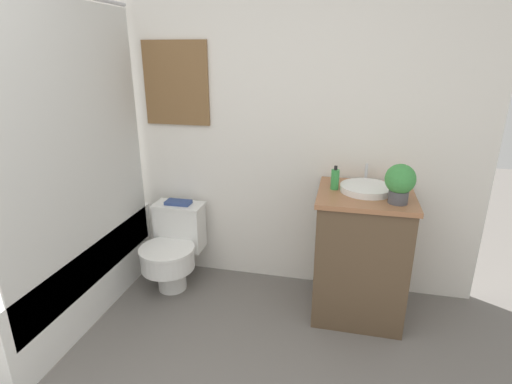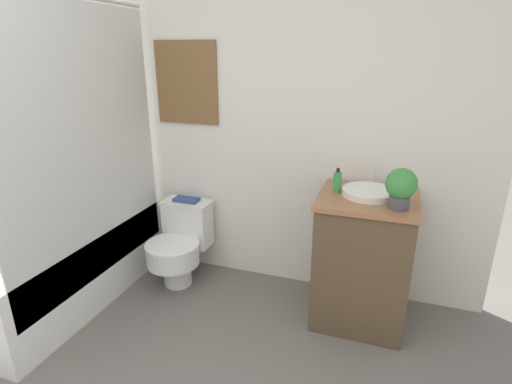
{
  "view_description": "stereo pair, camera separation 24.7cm",
  "coord_description": "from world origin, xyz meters",
  "px_view_note": "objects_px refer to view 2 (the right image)",
  "views": [
    {
      "loc": [
        0.84,
        -0.5,
        1.67
      ],
      "look_at": [
        0.31,
        1.77,
        0.85
      ],
      "focal_mm": 28.0,
      "sensor_mm": 36.0,
      "label": 1
    },
    {
      "loc": [
        1.08,
        -0.44,
        1.67
      ],
      "look_at": [
        0.31,
        1.77,
        0.85
      ],
      "focal_mm": 28.0,
      "sensor_mm": 36.0,
      "label": 2
    }
  ],
  "objects_px": {
    "soap_bottle": "(337,182)",
    "potted_plant": "(401,187)",
    "toilet": "(180,243)",
    "sink": "(369,192)",
    "book_on_tank": "(186,200)"
  },
  "relations": [
    {
      "from": "soap_bottle",
      "to": "book_on_tank",
      "type": "relative_size",
      "value": 0.81
    },
    {
      "from": "toilet",
      "to": "sink",
      "type": "xyz_separation_m",
      "value": [
        1.33,
        0.0,
        0.56
      ]
    },
    {
      "from": "sink",
      "to": "soap_bottle",
      "type": "bearing_deg",
      "value": 178.92
    },
    {
      "from": "sink",
      "to": "potted_plant",
      "type": "height_order",
      "value": "potted_plant"
    },
    {
      "from": "soap_bottle",
      "to": "potted_plant",
      "type": "height_order",
      "value": "potted_plant"
    },
    {
      "from": "toilet",
      "to": "soap_bottle",
      "type": "distance_m",
      "value": 1.29
    },
    {
      "from": "toilet",
      "to": "book_on_tank",
      "type": "bearing_deg",
      "value": 90.0
    },
    {
      "from": "soap_bottle",
      "to": "potted_plant",
      "type": "bearing_deg",
      "value": -24.92
    },
    {
      "from": "sink",
      "to": "book_on_tank",
      "type": "distance_m",
      "value": 1.36
    },
    {
      "from": "sink",
      "to": "soap_bottle",
      "type": "relative_size",
      "value": 2.35
    },
    {
      "from": "toilet",
      "to": "sink",
      "type": "height_order",
      "value": "sink"
    },
    {
      "from": "potted_plant",
      "to": "book_on_tank",
      "type": "distance_m",
      "value": 1.57
    },
    {
      "from": "toilet",
      "to": "potted_plant",
      "type": "distance_m",
      "value": 1.65
    },
    {
      "from": "sink",
      "to": "book_on_tank",
      "type": "xyz_separation_m",
      "value": [
        -1.33,
        0.13,
        -0.26
      ]
    },
    {
      "from": "toilet",
      "to": "soap_bottle",
      "type": "height_order",
      "value": "soap_bottle"
    }
  ]
}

